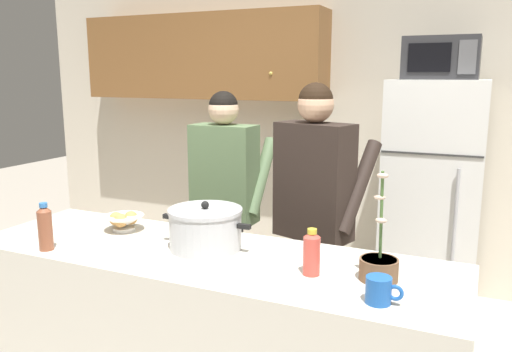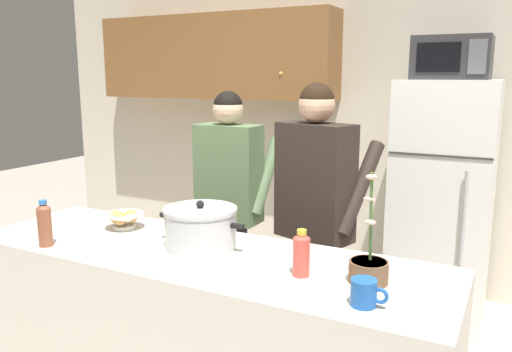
{
  "view_description": "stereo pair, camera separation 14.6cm",
  "coord_description": "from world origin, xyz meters",
  "px_view_note": "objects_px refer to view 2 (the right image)",
  "views": [
    {
      "loc": [
        1.1,
        -1.88,
        1.7
      ],
      "look_at": [
        0.0,
        0.55,
        1.17
      ],
      "focal_mm": 35.98,
      "sensor_mm": 36.0,
      "label": 1
    },
    {
      "loc": [
        1.23,
        -1.82,
        1.7
      ],
      "look_at": [
        0.0,
        0.55,
        1.17
      ],
      "focal_mm": 35.98,
      "sensor_mm": 36.0,
      "label": 2
    }
  ],
  "objects_px": {
    "refrigerator": "(442,201)",
    "person_by_sink": "(316,198)",
    "bottle_near_edge": "(45,224)",
    "bottle_mid_counter": "(301,253)",
    "bread_bowl": "(124,219)",
    "cooking_pot": "(201,228)",
    "coffee_mug": "(365,293)",
    "potted_orchid": "(369,267)",
    "microwave": "(452,58)",
    "person_near_pot": "(230,188)"
  },
  "relations": [
    {
      "from": "refrigerator",
      "to": "person_by_sink",
      "type": "xyz_separation_m",
      "value": [
        -0.52,
        -1.09,
        0.2
      ]
    },
    {
      "from": "bottle_near_edge",
      "to": "bottle_mid_counter",
      "type": "height_order",
      "value": "bottle_near_edge"
    },
    {
      "from": "bread_bowl",
      "to": "cooking_pot",
      "type": "bearing_deg",
      "value": -6.45
    },
    {
      "from": "refrigerator",
      "to": "coffee_mug",
      "type": "distance_m",
      "value": 2.05
    },
    {
      "from": "person_by_sink",
      "to": "cooking_pot",
      "type": "distance_m",
      "value": 0.76
    },
    {
      "from": "cooking_pot",
      "to": "bread_bowl",
      "type": "bearing_deg",
      "value": 173.55
    },
    {
      "from": "person_by_sink",
      "to": "cooking_pot",
      "type": "bearing_deg",
      "value": -112.73
    },
    {
      "from": "refrigerator",
      "to": "potted_orchid",
      "type": "distance_m",
      "value": 1.84
    },
    {
      "from": "refrigerator",
      "to": "bottle_mid_counter",
      "type": "height_order",
      "value": "refrigerator"
    },
    {
      "from": "microwave",
      "to": "person_by_sink",
      "type": "bearing_deg",
      "value": -116.04
    },
    {
      "from": "cooking_pot",
      "to": "bread_bowl",
      "type": "distance_m",
      "value": 0.52
    },
    {
      "from": "microwave",
      "to": "person_near_pot",
      "type": "distance_m",
      "value": 1.69
    },
    {
      "from": "coffee_mug",
      "to": "bottle_near_edge",
      "type": "distance_m",
      "value": 1.48
    },
    {
      "from": "refrigerator",
      "to": "person_near_pot",
      "type": "relative_size",
      "value": 1.04
    },
    {
      "from": "potted_orchid",
      "to": "bottle_mid_counter",
      "type": "bearing_deg",
      "value": -167.52
    },
    {
      "from": "refrigerator",
      "to": "person_near_pot",
      "type": "bearing_deg",
      "value": -141.68
    },
    {
      "from": "microwave",
      "to": "cooking_pot",
      "type": "distance_m",
      "value": 2.1
    },
    {
      "from": "microwave",
      "to": "bread_bowl",
      "type": "relative_size",
      "value": 2.33
    },
    {
      "from": "microwave",
      "to": "coffee_mug",
      "type": "distance_m",
      "value": 2.19
    },
    {
      "from": "microwave",
      "to": "potted_orchid",
      "type": "relative_size",
      "value": 1.11
    },
    {
      "from": "coffee_mug",
      "to": "bottle_mid_counter",
      "type": "xyz_separation_m",
      "value": [
        -0.3,
        0.15,
        0.04
      ]
    },
    {
      "from": "refrigerator",
      "to": "coffee_mug",
      "type": "xyz_separation_m",
      "value": [
        0.02,
        -2.04,
        0.13
      ]
    },
    {
      "from": "person_near_pot",
      "to": "person_by_sink",
      "type": "height_order",
      "value": "person_by_sink"
    },
    {
      "from": "bottle_near_edge",
      "to": "potted_orchid",
      "type": "bearing_deg",
      "value": 10.55
    },
    {
      "from": "person_by_sink",
      "to": "bottle_mid_counter",
      "type": "height_order",
      "value": "person_by_sink"
    },
    {
      "from": "refrigerator",
      "to": "person_by_sink",
      "type": "bearing_deg",
      "value": -115.59
    },
    {
      "from": "refrigerator",
      "to": "bottle_near_edge",
      "type": "relative_size",
      "value": 7.62
    },
    {
      "from": "refrigerator",
      "to": "microwave",
      "type": "height_order",
      "value": "microwave"
    },
    {
      "from": "person_near_pot",
      "to": "cooking_pot",
      "type": "height_order",
      "value": "person_near_pot"
    },
    {
      "from": "cooking_pot",
      "to": "coffee_mug",
      "type": "distance_m",
      "value": 0.87
    },
    {
      "from": "coffee_mug",
      "to": "refrigerator",
      "type": "bearing_deg",
      "value": 90.5
    },
    {
      "from": "bread_bowl",
      "to": "potted_orchid",
      "type": "distance_m",
      "value": 1.31
    },
    {
      "from": "cooking_pot",
      "to": "coffee_mug",
      "type": "bearing_deg",
      "value": -16.93
    },
    {
      "from": "bread_bowl",
      "to": "bottle_mid_counter",
      "type": "distance_m",
      "value": 1.06
    },
    {
      "from": "bread_bowl",
      "to": "potted_orchid",
      "type": "relative_size",
      "value": 0.48
    },
    {
      "from": "coffee_mug",
      "to": "potted_orchid",
      "type": "relative_size",
      "value": 0.3
    },
    {
      "from": "refrigerator",
      "to": "person_near_pot",
      "type": "xyz_separation_m",
      "value": [
        -1.17,
        -0.92,
        0.16
      ]
    },
    {
      "from": "bottle_near_edge",
      "to": "bottle_mid_counter",
      "type": "relative_size",
      "value": 1.16
    },
    {
      "from": "cooking_pot",
      "to": "bottle_near_edge",
      "type": "height_order",
      "value": "cooking_pot"
    },
    {
      "from": "refrigerator",
      "to": "potted_orchid",
      "type": "height_order",
      "value": "refrigerator"
    },
    {
      "from": "cooking_pot",
      "to": "coffee_mug",
      "type": "relative_size",
      "value": 3.41
    },
    {
      "from": "person_by_sink",
      "to": "person_near_pot",
      "type": "bearing_deg",
      "value": 165.27
    },
    {
      "from": "coffee_mug",
      "to": "bottle_near_edge",
      "type": "xyz_separation_m",
      "value": [
        -1.48,
        -0.06,
        0.06
      ]
    },
    {
      "from": "cooking_pot",
      "to": "bread_bowl",
      "type": "xyz_separation_m",
      "value": [
        -0.51,
        0.06,
        -0.04
      ]
    },
    {
      "from": "person_by_sink",
      "to": "bottle_mid_counter",
      "type": "relative_size",
      "value": 8.79
    },
    {
      "from": "person_by_sink",
      "to": "coffee_mug",
      "type": "xyz_separation_m",
      "value": [
        0.54,
        -0.95,
        -0.07
      ]
    },
    {
      "from": "bread_bowl",
      "to": "potted_orchid",
      "type": "xyz_separation_m",
      "value": [
        1.3,
        -0.1,
        0.01
      ]
    },
    {
      "from": "coffee_mug",
      "to": "potted_orchid",
      "type": "xyz_separation_m",
      "value": [
        -0.04,
        0.21,
        0.01
      ]
    },
    {
      "from": "person_near_pot",
      "to": "potted_orchid",
      "type": "bearing_deg",
      "value": -38.6
    },
    {
      "from": "potted_orchid",
      "to": "bread_bowl",
      "type": "bearing_deg",
      "value": 175.39
    }
  ]
}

